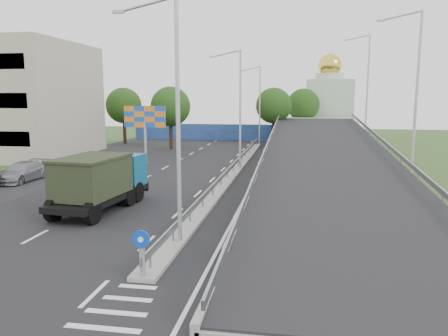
% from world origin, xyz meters
% --- Properties ---
extents(ground, '(160.00, 160.00, 0.00)m').
position_xyz_m(ground, '(0.00, 0.00, 0.00)').
color(ground, '#2D4C1E').
rests_on(ground, ground).
extents(road_surface, '(26.00, 90.00, 0.04)m').
position_xyz_m(road_surface, '(-3.00, 20.00, 0.00)').
color(road_surface, black).
rests_on(road_surface, ground).
extents(parking_strip, '(8.00, 90.00, 0.05)m').
position_xyz_m(parking_strip, '(-16.00, 20.00, 0.00)').
color(parking_strip, black).
rests_on(parking_strip, ground).
extents(median, '(1.00, 44.00, 0.20)m').
position_xyz_m(median, '(0.00, 24.00, 0.10)').
color(median, gray).
rests_on(median, ground).
extents(overpass_ramp, '(10.00, 50.00, 3.50)m').
position_xyz_m(overpass_ramp, '(7.50, 24.00, 1.75)').
color(overpass_ramp, gray).
rests_on(overpass_ramp, ground).
extents(median_guardrail, '(0.09, 44.00, 0.71)m').
position_xyz_m(median_guardrail, '(0.00, 24.00, 0.75)').
color(median_guardrail, gray).
rests_on(median_guardrail, median).
extents(sign_bollard, '(0.64, 0.23, 1.67)m').
position_xyz_m(sign_bollard, '(0.00, 2.17, 1.03)').
color(sign_bollard, black).
rests_on(sign_bollard, median).
extents(lamp_post_near, '(2.74, 0.18, 10.08)m').
position_xyz_m(lamp_post_near, '(0.11, 6.00, 5.81)').
color(lamp_post_near, '#B2B5B7').
rests_on(lamp_post_near, median).
extents(lamp_post_mid, '(2.74, 0.18, 10.08)m').
position_xyz_m(lamp_post_mid, '(0.11, 26.00, 5.81)').
color(lamp_post_mid, '#B2B5B7').
rests_on(lamp_post_mid, median).
extents(lamp_post_far, '(2.74, 0.18, 10.08)m').
position_xyz_m(lamp_post_far, '(0.11, 46.00, 5.81)').
color(lamp_post_far, '#B2B5B7').
rests_on(lamp_post_far, median).
extents(blue_wall, '(30.00, 0.50, 2.40)m').
position_xyz_m(blue_wall, '(-4.00, 52.00, 1.20)').
color(blue_wall, navy).
rests_on(blue_wall, ground).
extents(church, '(7.00, 7.00, 13.80)m').
position_xyz_m(church, '(10.00, 60.00, 5.31)').
color(church, '#B2CCAD').
rests_on(church, ground).
extents(billboard, '(4.00, 0.24, 5.50)m').
position_xyz_m(billboard, '(-9.00, 28.00, 4.19)').
color(billboard, '#B2B5B7').
rests_on(billboard, ground).
extents(tree_left_mid, '(4.80, 4.80, 7.60)m').
position_xyz_m(tree_left_mid, '(-10.00, 40.00, 5.18)').
color(tree_left_mid, black).
rests_on(tree_left_mid, ground).
extents(tree_median_far, '(4.80, 4.80, 7.60)m').
position_xyz_m(tree_median_far, '(2.00, 48.00, 5.18)').
color(tree_median_far, black).
rests_on(tree_median_far, ground).
extents(tree_left_far, '(4.80, 4.80, 7.60)m').
position_xyz_m(tree_left_far, '(-18.00, 45.00, 5.18)').
color(tree_left_far, black).
rests_on(tree_left_far, ground).
extents(tree_ramp_far, '(4.80, 4.80, 7.60)m').
position_xyz_m(tree_ramp_far, '(6.00, 55.00, 5.18)').
color(tree_ramp_far, black).
rests_on(tree_ramp_far, ground).
extents(dump_truck, '(3.33, 7.37, 3.15)m').
position_xyz_m(dump_truck, '(-5.68, 11.21, 1.74)').
color(dump_truck, black).
rests_on(dump_truck, ground).
extents(parked_car_d, '(2.13, 5.04, 1.45)m').
position_xyz_m(parked_car_d, '(-15.31, 18.22, 0.73)').
color(parked_car_d, gray).
rests_on(parked_car_d, ground).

